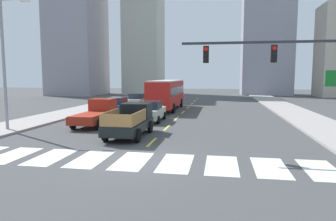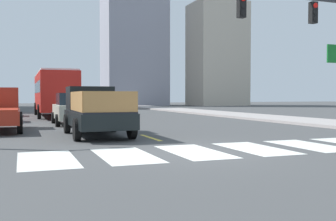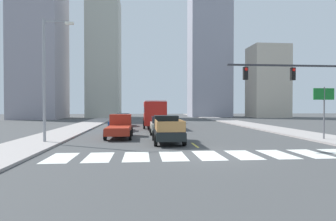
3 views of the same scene
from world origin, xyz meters
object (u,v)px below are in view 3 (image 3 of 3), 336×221
Objects in this scene: pickup_dark at (120,127)px; streetlight_left at (46,75)px; city_bus at (154,112)px; sedan_near_left at (123,120)px; sedan_near_right at (119,123)px; pickup_stakebed at (167,130)px; traffic_signal_gantry at (308,84)px; sedan_far at (160,125)px; direction_sign_green at (324,102)px.

pickup_dark is 0.58× the size of streetlight_left.
city_bus reaches higher than sedan_near_left.
sedan_near_right is (-0.63, 6.50, -0.06)m from pickup_dark.
sedan_near_left is at bearing 93.42° from pickup_dark.
pickup_dark is 0.48× the size of city_bus.
traffic_signal_gantry is at bearing -17.89° from pickup_stakebed.
pickup_stakebed is at bearing -65.32° from sedan_near_right.
pickup_dark is at bearing 137.48° from pickup_stakebed.
streetlight_left reaches higher than sedan_far.
traffic_signal_gantry reaches higher than sedan_far.
city_bus is 17.66m from streetlight_left.
sedan_far is at bearing 92.11° from pickup_stakebed.
sedan_far is at bearing -88.61° from city_bus.
pickup_dark reaches higher than sedan_near_right.
sedan_near_left is (0.06, 7.19, 0.00)m from sedan_near_right.
direction_sign_green reaches higher than city_bus.
pickup_stakebed is 1.18× the size of sedan_near_left.
sedan_near_right is 7.19m from sedan_near_left.
sedan_near_right is at bearing 66.84° from streetlight_left.
pickup_stakebed is 9.63m from streetlight_left.
traffic_signal_gantry is (9.54, -18.39, 2.22)m from city_bus.
city_bus is 2.45× the size of sedan_near_left.
pickup_stakebed is 6.18m from sedan_far.
sedan_far is (4.30, -3.92, 0.00)m from sedan_near_right.
traffic_signal_gantry is at bearing -137.51° from direction_sign_green.
traffic_signal_gantry reaches higher than pickup_stakebed.
streetlight_left is at bearing -101.86° from sedan_near_left.
direction_sign_green is at bearing -0.95° from streetlight_left.
sedan_near_left is (-0.56, 13.69, -0.06)m from pickup_dark.
pickup_dark is 1.18× the size of sedan_far.
sedan_near_left is at bearing 105.02° from pickup_stakebed.
traffic_signal_gantry reaches higher than sedan_near_right.
streetlight_left is at bearing -112.22° from sedan_near_right.
pickup_stakebed is 11.03m from sedan_near_right.
sedan_far is (3.68, 2.58, -0.06)m from pickup_dark.
city_bus is 1.20× the size of streetlight_left.
streetlight_left is (-20.95, 0.35, 1.94)m from direction_sign_green.
sedan_far is 0.49× the size of streetlight_left.
streetlight_left is (-4.37, -17.25, 4.11)m from sedan_near_left.
traffic_signal_gantry reaches higher than sedan_near_left.
traffic_signal_gantry is 18.19m from streetlight_left.
sedan_near_right is 1.00× the size of sedan_far.
direction_sign_green is at bearing -28.72° from sedan_far.
pickup_stakebed is 1.24× the size of direction_sign_green.
traffic_signal_gantry is at bearing -62.71° from city_bus.
sedan_near_left is at bearing 90.43° from sedan_near_right.
streetlight_left reaches higher than pickup_dark.
direction_sign_green is 21.04m from streetlight_left.
sedan_near_left is at bearing 75.80° from streetlight_left.
pickup_stakebed reaches higher than sedan_far.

